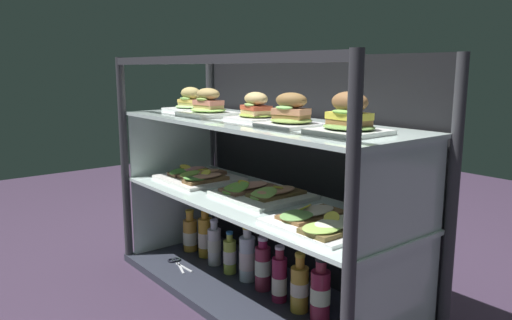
% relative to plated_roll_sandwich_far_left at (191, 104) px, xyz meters
% --- Properties ---
extents(ground_plane, '(6.00, 6.00, 0.02)m').
position_rel_plated_roll_sandwich_far_left_xyz_m(ground_plane, '(0.49, -0.01, -0.77)').
color(ground_plane, '#34273A').
rests_on(ground_plane, ground).
extents(case_base_deck, '(1.41, 0.52, 0.03)m').
position_rel_plated_roll_sandwich_far_left_xyz_m(case_base_deck, '(0.49, -0.01, -0.75)').
color(case_base_deck, '#2B2E3A').
rests_on(case_base_deck, ground).
extents(case_frame, '(1.41, 0.52, 0.97)m').
position_rel_plated_roll_sandwich_far_left_xyz_m(case_frame, '(0.49, 0.13, -0.23)').
color(case_frame, '#333338').
rests_on(case_frame, ground).
extents(riser_lower_tier, '(1.34, 0.45, 0.37)m').
position_rel_plated_roll_sandwich_far_left_xyz_m(riser_lower_tier, '(0.49, -0.01, -0.55)').
color(riser_lower_tier, silver).
rests_on(riser_lower_tier, case_base_deck).
extents(shelf_lower_glass, '(1.36, 0.46, 0.01)m').
position_rel_plated_roll_sandwich_far_left_xyz_m(shelf_lower_glass, '(0.49, -0.01, -0.35)').
color(shelf_lower_glass, silver).
rests_on(shelf_lower_glass, riser_lower_tier).
extents(riser_upper_tier, '(1.34, 0.45, 0.29)m').
position_rel_plated_roll_sandwich_far_left_xyz_m(riser_upper_tier, '(0.49, -0.01, -0.20)').
color(riser_upper_tier, silver).
rests_on(riser_upper_tier, shelf_lower_glass).
extents(shelf_upper_glass, '(1.36, 0.46, 0.01)m').
position_rel_plated_roll_sandwich_far_left_xyz_m(shelf_upper_glass, '(0.49, -0.01, -0.04)').
color(shelf_upper_glass, silver).
rests_on(shelf_upper_glass, riser_upper_tier).
extents(plated_roll_sandwich_far_left, '(0.20, 0.20, 0.11)m').
position_rel_plated_roll_sandwich_far_left_xyz_m(plated_roll_sandwich_far_left, '(0.00, 0.00, 0.00)').
color(plated_roll_sandwich_far_left, white).
rests_on(plated_roll_sandwich_far_left, shelf_upper_glass).
extents(plated_roll_sandwich_center, '(0.20, 0.20, 0.12)m').
position_rel_plated_roll_sandwich_far_left_xyz_m(plated_roll_sandwich_center, '(0.24, -0.06, 0.00)').
color(plated_roll_sandwich_center, white).
rests_on(plated_roll_sandwich_center, shelf_upper_glass).
extents(plated_roll_sandwich_mid_left, '(0.18, 0.18, 0.11)m').
position_rel_plated_roll_sandwich_far_left_xyz_m(plated_roll_sandwich_mid_left, '(0.49, -0.01, 0.01)').
color(plated_roll_sandwich_mid_left, white).
rests_on(plated_roll_sandwich_mid_left, shelf_upper_glass).
extents(plated_roll_sandwich_mid_right, '(0.19, 0.19, 0.12)m').
position_rel_plated_roll_sandwich_far_left_xyz_m(plated_roll_sandwich_mid_right, '(0.72, -0.04, 0.01)').
color(plated_roll_sandwich_mid_right, white).
rests_on(plated_roll_sandwich_mid_right, shelf_upper_glass).
extents(plated_roll_sandwich_far_right, '(0.20, 0.20, 0.13)m').
position_rel_plated_roll_sandwich_far_left_xyz_m(plated_roll_sandwich_far_right, '(0.98, -0.04, 0.01)').
color(plated_roll_sandwich_far_right, white).
rests_on(plated_roll_sandwich_far_right, shelf_upper_glass).
extents(open_sandwich_tray_near_left_corner, '(0.34, 0.31, 0.06)m').
position_rel_plated_roll_sandwich_far_left_xyz_m(open_sandwich_tray_near_left_corner, '(0.07, -0.02, -0.33)').
color(open_sandwich_tray_near_left_corner, white).
rests_on(open_sandwich_tray_near_left_corner, shelf_lower_glass).
extents(open_sandwich_tray_left_of_center, '(0.34, 0.31, 0.06)m').
position_rel_plated_roll_sandwich_far_left_xyz_m(open_sandwich_tray_left_of_center, '(0.48, 0.02, -0.33)').
color(open_sandwich_tray_left_of_center, white).
rests_on(open_sandwich_tray_left_of_center, shelf_lower_glass).
extents(open_sandwich_tray_mid_left, '(0.34, 0.33, 0.07)m').
position_rel_plated_roll_sandwich_far_left_xyz_m(open_sandwich_tray_mid_left, '(0.90, -0.06, -0.33)').
color(open_sandwich_tray_mid_left, white).
rests_on(open_sandwich_tray_mid_left, shelf_lower_glass).
extents(juice_bottle_front_middle, '(0.07, 0.07, 0.21)m').
position_rel_plated_roll_sandwich_far_left_xyz_m(juice_bottle_front_middle, '(-0.06, 0.01, -0.65)').
color(juice_bottle_front_middle, gold).
rests_on(juice_bottle_front_middle, case_base_deck).
extents(juice_bottle_back_left, '(0.07, 0.07, 0.24)m').
position_rel_plated_roll_sandwich_far_left_xyz_m(juice_bottle_back_left, '(0.05, 0.03, -0.63)').
color(juice_bottle_back_left, gold).
rests_on(juice_bottle_back_left, case_base_deck).
extents(juice_bottle_front_fourth, '(0.06, 0.06, 0.21)m').
position_rel_plated_roll_sandwich_far_left_xyz_m(juice_bottle_front_fourth, '(0.16, 0.01, -0.64)').
color(juice_bottle_front_fourth, white).
rests_on(juice_bottle_front_fourth, case_base_deck).
extents(juice_bottle_near_post, '(0.06, 0.06, 0.19)m').
position_rel_plated_roll_sandwich_far_left_xyz_m(juice_bottle_near_post, '(0.29, 0.01, -0.65)').
color(juice_bottle_near_post, '#BFD04B').
rests_on(juice_bottle_near_post, case_base_deck).
extents(juice_bottle_front_left_end, '(0.07, 0.07, 0.24)m').
position_rel_plated_roll_sandwich_far_left_xyz_m(juice_bottle_front_left_end, '(0.39, 0.02, -0.63)').
color(juice_bottle_front_left_end, white).
rests_on(juice_bottle_front_left_end, case_base_deck).
extents(juice_bottle_back_right, '(0.06, 0.06, 0.22)m').
position_rel_plated_roll_sandwich_far_left_xyz_m(juice_bottle_back_right, '(0.51, 0.01, -0.63)').
color(juice_bottle_back_right, '#902C44').
rests_on(juice_bottle_back_right, case_base_deck).
extents(juice_bottle_front_second, '(0.06, 0.06, 0.22)m').
position_rel_plated_roll_sandwich_far_left_xyz_m(juice_bottle_front_second, '(0.62, 0.00, -0.64)').
color(juice_bottle_front_second, maroon).
rests_on(juice_bottle_front_second, case_base_deck).
extents(juice_bottle_front_right_end, '(0.07, 0.07, 0.23)m').
position_rel_plated_roll_sandwich_far_left_xyz_m(juice_bottle_front_right_end, '(0.73, 0.01, -0.64)').
color(juice_bottle_front_right_end, gold).
rests_on(juice_bottle_front_right_end, case_base_deck).
extents(juice_bottle_back_center, '(0.07, 0.07, 0.25)m').
position_rel_plated_roll_sandwich_far_left_xyz_m(juice_bottle_back_center, '(0.84, 0.00, -0.62)').
color(juice_bottle_back_center, maroon).
rests_on(juice_bottle_back_center, case_base_deck).
extents(kitchen_scissors, '(0.19, 0.09, 0.01)m').
position_rel_plated_roll_sandwich_far_left_xyz_m(kitchen_scissors, '(0.04, -0.12, -0.73)').
color(kitchen_scissors, silver).
rests_on(kitchen_scissors, case_base_deck).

